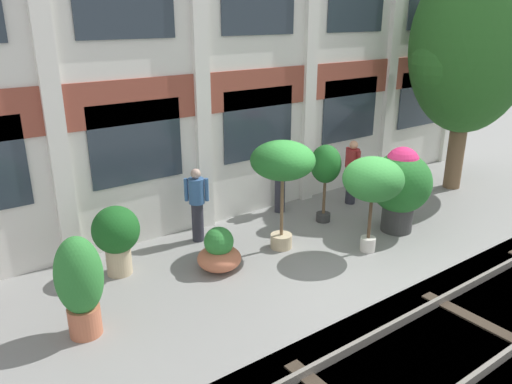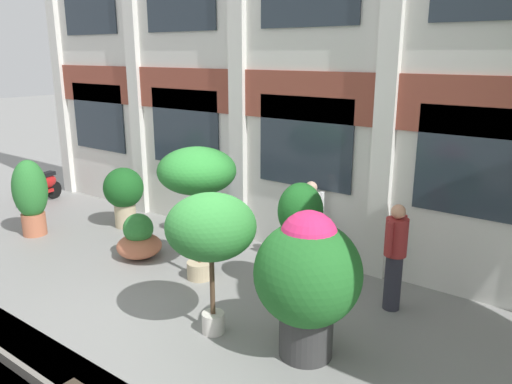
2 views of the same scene
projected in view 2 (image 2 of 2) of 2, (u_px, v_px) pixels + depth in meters
ground_plane at (194, 317)px, 7.56m from camera, size 80.00×80.00×0.00m
apartment_facade at (315, 22)px, 8.94m from camera, size 16.03×0.64×8.85m
potted_plant_wide_bowl at (139, 240)px, 9.70m from camera, size 0.87×0.87×0.88m
potted_plant_low_pan at (211, 229)px, 6.74m from camera, size 1.24×1.24×2.06m
potted_plant_terracotta_small at (300, 215)px, 7.92m from camera, size 0.73×0.73×1.91m
potted_plant_fluted_column at (124, 192)px, 11.30m from camera, size 0.90×0.90×1.38m
potted_plant_tall_urn at (197, 175)px, 8.39m from camera, size 1.33×1.33×2.35m
potted_plant_glazed_jar at (31, 195)px, 10.76m from camera, size 0.73×0.73×1.68m
potted_plant_ribbed_drum at (308, 275)px, 6.33m from camera, size 1.39×1.39×2.00m
scooter_second_parked at (42, 186)px, 13.29m from camera, size 0.57×1.37×0.98m
resident_by_doorway at (200, 200)px, 10.44m from camera, size 0.45×0.35×1.67m
resident_watching_tracks at (395, 254)px, 7.58m from camera, size 0.34×0.53×1.70m
resident_near_plants at (310, 221)px, 9.18m from camera, size 0.34×0.45×1.63m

